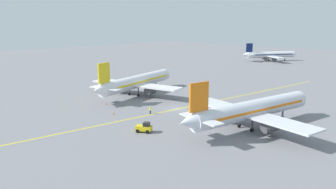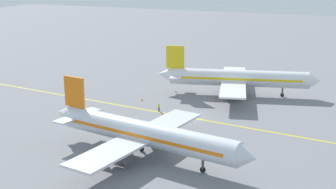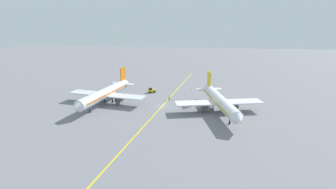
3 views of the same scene
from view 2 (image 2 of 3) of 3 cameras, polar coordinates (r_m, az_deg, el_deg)
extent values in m
plane|color=slate|center=(88.10, 2.89, -2.87)|extent=(400.00, 400.00, 0.00)
cube|color=yellow|center=(88.10, 2.89, -2.87)|extent=(14.19, 119.25, 0.01)
cylinder|color=white|center=(103.67, 8.57, 1.99)|extent=(11.03, 29.94, 3.60)
cone|color=white|center=(104.97, 17.45, 1.60)|extent=(3.91, 3.18, 3.42)
cone|color=white|center=(104.88, -0.47, 2.49)|extent=(3.72, 3.67, 3.06)
cube|color=yellow|center=(103.64, 8.58, 2.07)|extent=(10.32, 27.05, 0.50)
cube|color=white|center=(103.85, 8.00, 1.62)|extent=(28.41, 12.08, 0.36)
cylinder|color=#4C4C51|center=(109.00, 8.02, 1.61)|extent=(2.93, 3.65, 2.20)
cylinder|color=#4C4C51|center=(99.32, 7.93, 0.24)|extent=(2.93, 3.65, 2.20)
cube|color=yellow|center=(103.68, 0.89, 4.59)|extent=(1.35, 3.96, 5.00)
cube|color=white|center=(104.43, 1.15, 2.49)|extent=(9.31, 4.59, 0.24)
cylinder|color=#4C4C51|center=(104.72, 13.78, 0.49)|extent=(0.36, 0.36, 2.00)
cylinder|color=black|center=(104.97, 13.74, -0.04)|extent=(0.47, 0.84, 0.80)
cylinder|color=#4C4C51|center=(105.82, 7.44, 0.97)|extent=(0.36, 0.36, 2.00)
cylinder|color=black|center=(106.07, 7.43, 0.45)|extent=(0.47, 0.84, 0.80)
cylinder|color=#4C4C51|center=(102.72, 7.40, 0.52)|extent=(0.36, 0.36, 2.00)
cylinder|color=black|center=(102.99, 7.38, -0.01)|extent=(0.47, 0.84, 0.80)
cylinder|color=silver|center=(69.18, -2.71, -4.78)|extent=(8.45, 30.19, 3.60)
cone|color=silver|center=(61.86, 9.74, -7.54)|extent=(3.77, 2.93, 3.42)
cone|color=silver|center=(79.30, -12.51, -2.23)|extent=(3.51, 3.46, 3.06)
cube|color=orange|center=(69.13, -2.72, -4.66)|extent=(8.00, 27.23, 0.50)
cube|color=silver|center=(69.98, -3.38, -5.18)|extent=(28.47, 9.70, 0.36)
cylinder|color=#4C4C51|center=(74.26, -1.09, -4.94)|extent=(2.69, 3.52, 2.20)
cylinder|color=#4C4C51|center=(66.77, -5.90, -7.44)|extent=(2.69, 3.52, 2.20)
cube|color=orange|center=(76.48, -11.35, 0.30)|extent=(1.01, 4.01, 5.00)
cube|color=silver|center=(77.25, -10.93, -2.54)|extent=(9.27, 3.84, 0.24)
cylinder|color=#4C4C51|center=(65.39, 4.27, -8.33)|extent=(0.36, 0.36, 2.00)
cylinder|color=black|center=(65.80, 4.25, -9.12)|extent=(0.41, 0.83, 0.80)
cylinder|color=#4C4C51|center=(72.34, -3.25, -5.89)|extent=(0.36, 0.36, 2.00)
cylinder|color=black|center=(72.72, -3.24, -6.63)|extent=(0.41, 0.83, 0.80)
cylinder|color=#4C4C51|center=(69.97, -4.80, -6.69)|extent=(0.36, 0.36, 2.00)
cylinder|color=black|center=(70.35, -4.78, -7.44)|extent=(0.41, 0.83, 0.80)
cube|color=gold|center=(88.80, -8.83, -2.35)|extent=(3.34, 2.83, 0.90)
cube|color=black|center=(88.04, -8.86, -1.96)|extent=(1.60, 1.66, 0.70)
sphere|color=orange|center=(87.91, -8.87, -1.69)|extent=(0.16, 0.16, 0.16)
cylinder|color=black|center=(88.00, -8.34, -2.80)|extent=(0.73, 0.57, 0.70)
cylinder|color=black|center=(88.04, -9.32, -2.84)|extent=(0.73, 0.57, 0.70)
cylinder|color=black|center=(89.85, -8.33, -2.41)|extent=(0.73, 0.57, 0.70)
cylinder|color=black|center=(89.89, -9.29, -2.45)|extent=(0.73, 0.57, 0.70)
cylinder|color=#23232D|center=(91.94, -1.09, -1.78)|extent=(0.16, 0.16, 0.85)
cylinder|color=#23232D|center=(91.76, -1.14, -1.81)|extent=(0.16, 0.16, 0.85)
cube|color=#CCD819|center=(91.63, -1.11, -1.36)|extent=(0.36, 0.23, 0.60)
cylinder|color=#CCD819|center=(91.84, -1.05, -1.33)|extent=(0.10, 0.10, 0.55)
cylinder|color=#CCD819|center=(91.43, -1.18, -1.40)|extent=(0.10, 0.10, 0.55)
sphere|color=tan|center=(91.51, -1.12, -1.11)|extent=(0.22, 0.22, 0.22)
cone|color=orange|center=(98.36, 5.74, -0.78)|extent=(0.32, 0.32, 0.55)
cone|color=orange|center=(80.52, -5.38, -4.52)|extent=(0.32, 0.32, 0.55)
cone|color=orange|center=(105.27, 0.98, 0.39)|extent=(0.32, 0.32, 0.55)
cone|color=orange|center=(99.14, -3.17, -0.60)|extent=(0.32, 0.32, 0.55)
camera|label=1|loc=(88.06, -49.42, 5.32)|focal=35.00mm
camera|label=3|loc=(108.00, 55.23, 9.40)|focal=28.00mm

